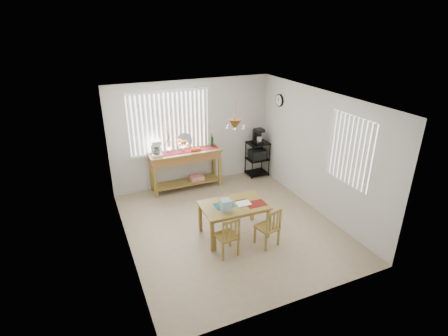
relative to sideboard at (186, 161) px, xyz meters
name	(u,v)px	position (x,y,z in m)	size (l,w,h in m)	color
ground	(230,226)	(0.27, -1.99, -0.73)	(4.00, 4.50, 0.01)	tan
room_shell	(231,148)	(0.27, -1.97, 0.96)	(4.20, 4.70, 2.70)	beige
sideboard	(186,161)	(0.00, 0.00, 0.00)	(1.72, 0.48, 0.97)	olive
sideboard_items	(173,147)	(-0.29, 0.02, 0.39)	(1.64, 0.41, 0.74)	maroon
wire_cart	(257,156)	(1.96, 0.01, -0.18)	(0.54, 0.43, 0.92)	black
cart_items	(258,136)	(1.96, 0.02, 0.36)	(0.22, 0.26, 0.38)	black
dining_table	(234,208)	(0.21, -2.27, -0.14)	(1.26, 0.83, 0.66)	olive
table_items	(230,205)	(0.08, -2.38, 0.01)	(0.94, 0.47, 0.21)	#136D65
chair_left	(228,236)	(-0.16, -2.80, -0.35)	(0.38, 0.38, 0.77)	olive
chair_right	(268,227)	(0.64, -2.85, -0.34)	(0.43, 0.43, 0.78)	olive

